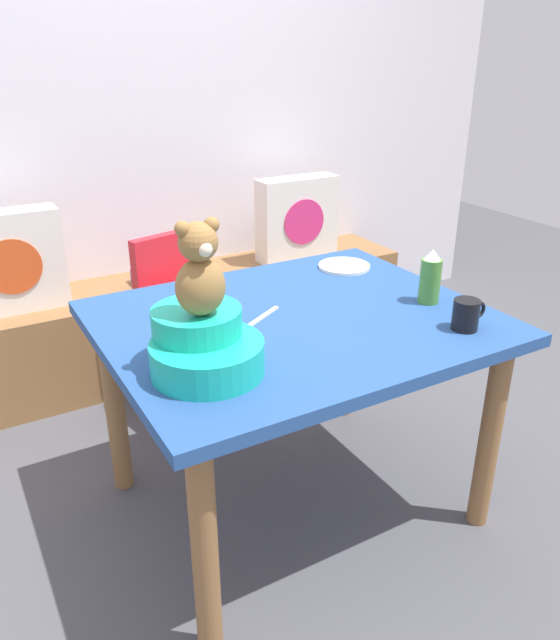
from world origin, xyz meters
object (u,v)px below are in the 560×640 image
at_px(book_stack, 155,276).
at_px(pillow_floral_left, 10,262).
at_px(dining_table, 295,346).
at_px(coffee_mug, 466,314).
at_px(dinner_plate_near, 344,266).
at_px(pillow_floral_right, 297,219).
at_px(ketchup_bottle, 430,278).
at_px(infant_seat_teal, 204,345).
at_px(teddy_bear, 200,271).
at_px(highchair, 183,301).

bearing_deg(book_stack, pillow_floral_left, -178.12).
relative_size(book_stack, dining_table, 0.17).
bearing_deg(coffee_mug, dinner_plate_near, 89.27).
xyz_separation_m(pillow_floral_right, ketchup_bottle, (-0.30, -1.34, 0.15)).
height_order(pillow_floral_right, infant_seat_teal, same).
relative_size(book_stack, teddy_bear, 0.80).
distance_m(teddy_bear, dinner_plate_near, 0.97).
distance_m(pillow_floral_right, teddy_bear, 1.84).
bearing_deg(book_stack, coffee_mug, -73.96).
bearing_deg(coffee_mug, infant_seat_teal, 168.72).
bearing_deg(dining_table, teddy_bear, -155.52).
bearing_deg(infant_seat_teal, ketchup_bottle, 4.21).
bearing_deg(highchair, dinner_plate_near, -45.66).
height_order(dining_table, dinner_plate_near, dinner_plate_near).
relative_size(coffee_mug, dinner_plate_near, 0.60).
bearing_deg(coffee_mug, ketchup_bottle, 76.93).
bearing_deg(teddy_bear, pillow_floral_right, 50.88).
height_order(pillow_floral_left, book_stack, pillow_floral_left).
xyz_separation_m(dining_table, coffee_mug, (0.40, -0.33, 0.15)).
relative_size(book_stack, coffee_mug, 1.67).
relative_size(pillow_floral_left, teddy_bear, 1.76).
bearing_deg(infant_seat_teal, coffee_mug, -11.28).
xyz_separation_m(book_stack, coffee_mug, (0.45, -1.58, 0.29)).
relative_size(pillow_floral_left, dining_table, 0.37).
bearing_deg(dining_table, coffee_mug, -39.87).
bearing_deg(pillow_floral_right, pillow_floral_left, 180.00).
bearing_deg(infant_seat_teal, dinner_plate_near, 31.45).
xyz_separation_m(ketchup_bottle, dinner_plate_near, (-0.04, 0.43, -0.08)).
xyz_separation_m(infant_seat_teal, ketchup_bottle, (0.84, 0.06, 0.02)).
height_order(ketchup_bottle, coffee_mug, ketchup_bottle).
height_order(pillow_floral_right, teddy_bear, teddy_bear).
xyz_separation_m(book_stack, teddy_bear, (-0.34, -1.42, 0.52)).
bearing_deg(dinner_plate_near, dining_table, -142.70).
bearing_deg(ketchup_bottle, highchair, 119.77).
bearing_deg(pillow_floral_left, book_stack, 1.88).
bearing_deg(highchair, pillow_floral_left, 145.93).
xyz_separation_m(highchair, coffee_mug, (0.48, -1.14, 0.27)).
relative_size(dining_table, teddy_bear, 4.79).
xyz_separation_m(pillow_floral_left, infant_seat_teal, (0.30, -1.40, 0.13)).
bearing_deg(pillow_floral_left, teddy_bear, -77.78).
height_order(book_stack, teddy_bear, teddy_bear).
relative_size(dining_table, highchair, 1.52).
xyz_separation_m(infant_seat_teal, teddy_bear, (-0.00, -0.00, 0.21)).
height_order(teddy_bear, ketchup_bottle, teddy_bear).
distance_m(pillow_floral_left, book_stack, 0.66).
bearing_deg(dining_table, pillow_floral_left, 119.50).
relative_size(teddy_bear, dinner_plate_near, 1.25).
distance_m(pillow_floral_left, dining_table, 1.41).
relative_size(book_stack, dinner_plate_near, 1.00).
height_order(teddy_bear, coffee_mug, teddy_bear).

